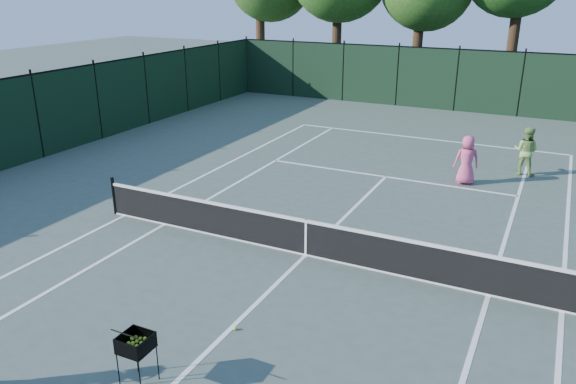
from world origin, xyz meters
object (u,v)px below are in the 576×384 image
at_px(loose_ball_midcourt, 235,328).
at_px(player_green, 526,151).
at_px(player_pink, 467,160).
at_px(ball_hopper, 136,343).

bearing_deg(loose_ball_midcourt, player_green, 71.88).
height_order(player_pink, player_green, player_green).
height_order(player_green, loose_ball_midcourt, player_green).
relative_size(ball_hopper, loose_ball_midcourt, 13.18).
bearing_deg(player_pink, player_green, -153.19).
xyz_separation_m(player_pink, loose_ball_midcourt, (-2.35, -10.21, -0.75)).
bearing_deg(loose_ball_midcourt, player_pink, 77.04).
distance_m(player_pink, loose_ball_midcourt, 10.50).
distance_m(player_green, loose_ball_midcourt, 12.70).
bearing_deg(player_pink, loose_ball_midcourt, 54.78).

